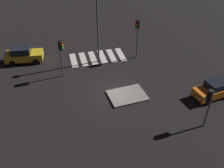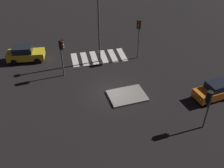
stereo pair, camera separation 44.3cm
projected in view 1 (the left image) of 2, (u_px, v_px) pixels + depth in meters
ground_plane at (112, 92)px, 25.90m from camera, size 80.00×80.00×0.00m
traffic_island at (127, 95)px, 25.33m from camera, size 3.76×2.96×0.18m
car_yellow at (24, 55)px, 30.17m from camera, size 4.39×2.37×1.85m
car_orange at (214, 89)px, 24.88m from camera, size 4.10×2.32×1.71m
traffic_light_west at (209, 100)px, 20.59m from camera, size 0.54×0.54×3.67m
traffic_light_south at (137, 30)px, 29.22m from camera, size 0.54×0.53×4.77m
traffic_light_east at (61, 50)px, 26.29m from camera, size 0.53×0.54×4.24m
street_lamp at (97, 16)px, 27.50m from camera, size 0.56×0.56×8.09m
crosswalk_near at (98, 57)px, 31.44m from camera, size 6.45×3.20×0.02m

